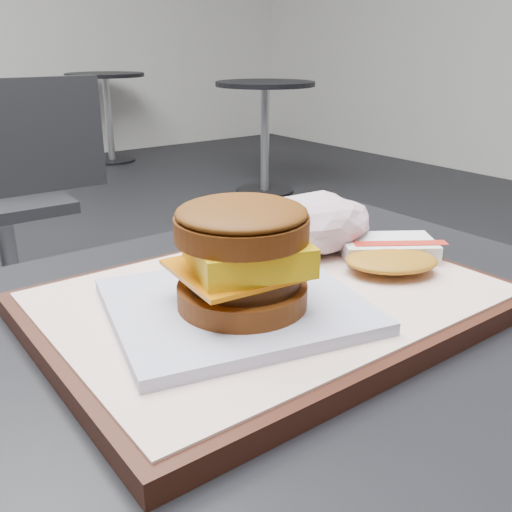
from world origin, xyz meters
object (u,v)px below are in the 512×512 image
Objects in this scene: breakfast_sandwich at (240,268)px; crumpled_wrapper at (314,222)px; hash_brown at (389,254)px; serving_tray at (271,302)px; neighbor_chair at (19,187)px.

crumpled_wrapper is at bearing 28.21° from breakfast_sandwich.
breakfast_sandwich is 0.18m from hash_brown.
serving_tray is at bearing 23.87° from breakfast_sandwich.
neighbor_chair is at bearing 80.89° from breakfast_sandwich.
serving_tray is 0.12m from crumpled_wrapper.
serving_tray is 1.69× the size of breakfast_sandwich.
breakfast_sandwich reaches higher than serving_tray.
breakfast_sandwich is 1.78× the size of crumpled_wrapper.
crumpled_wrapper reaches higher than serving_tray.
neighbor_chair reaches higher than crumpled_wrapper.
hash_brown is 0.15× the size of neighbor_chair.
neighbor_chair is (0.13, 1.68, -0.31)m from crumpled_wrapper.
breakfast_sandwich is 0.26× the size of neighbor_chair.
hash_brown is (0.13, -0.02, 0.02)m from serving_tray.
crumpled_wrapper is (0.10, 0.06, 0.04)m from serving_tray.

